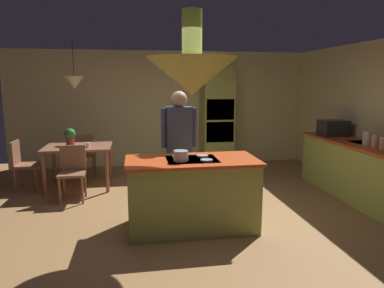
% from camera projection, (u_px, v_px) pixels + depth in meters
% --- Properties ---
extents(ground, '(8.16, 8.16, 0.00)m').
position_uv_depth(ground, '(190.00, 222.00, 4.75)').
color(ground, '#9E7042').
extents(wall_back, '(6.80, 0.10, 2.55)m').
position_uv_depth(wall_back, '(165.00, 109.00, 7.88)').
color(wall_back, beige).
rests_on(wall_back, ground).
extents(kitchen_island, '(1.66, 0.84, 0.93)m').
position_uv_depth(kitchen_island, '(192.00, 194.00, 4.48)').
color(kitchen_island, '#A0A84C').
rests_on(kitchen_island, ground).
extents(counter_run_right, '(0.73, 2.43, 0.91)m').
position_uv_depth(counter_run_right, '(355.00, 169.00, 5.71)').
color(counter_run_right, '#A0A84C').
rests_on(counter_run_right, ground).
extents(oven_tower, '(0.66, 0.62, 2.18)m').
position_uv_depth(oven_tower, '(217.00, 118.00, 7.69)').
color(oven_tower, '#A0A84C').
rests_on(oven_tower, ground).
extents(dining_table, '(1.15, 0.90, 0.76)m').
position_uv_depth(dining_table, '(78.00, 151.00, 6.21)').
color(dining_table, brown).
rests_on(dining_table, ground).
extents(person_at_island, '(0.53, 0.23, 1.75)m').
position_uv_depth(person_at_island, '(179.00, 143.00, 5.04)').
color(person_at_island, tan).
rests_on(person_at_island, ground).
extents(range_hood, '(1.10, 1.10, 1.00)m').
position_uv_depth(range_hood, '(192.00, 74.00, 4.21)').
color(range_hood, '#A0A84C').
extents(pendant_light_over_table, '(0.32, 0.32, 0.82)m').
position_uv_depth(pendant_light_over_table, '(74.00, 83.00, 6.00)').
color(pendant_light_over_table, beige).
extents(chair_facing_island, '(0.40, 0.40, 0.87)m').
position_uv_depth(chair_facing_island, '(73.00, 169.00, 5.58)').
color(chair_facing_island, brown).
rests_on(chair_facing_island, ground).
extents(chair_by_back_wall, '(0.40, 0.40, 0.87)m').
position_uv_depth(chair_by_back_wall, '(84.00, 152.00, 6.89)').
color(chair_by_back_wall, brown).
rests_on(chair_by_back_wall, ground).
extents(chair_at_corner, '(0.40, 0.40, 0.87)m').
position_uv_depth(chair_at_corner, '(22.00, 162.00, 6.08)').
color(chair_at_corner, brown).
rests_on(chair_at_corner, ground).
extents(potted_plant_on_table, '(0.20, 0.20, 0.30)m').
position_uv_depth(potted_plant_on_table, '(70.00, 136.00, 6.23)').
color(potted_plant_on_table, '#99382D').
rests_on(potted_plant_on_table, dining_table).
extents(cup_on_table, '(0.07, 0.07, 0.09)m').
position_uv_depth(cup_on_table, '(88.00, 145.00, 5.99)').
color(cup_on_table, white).
rests_on(cup_on_table, dining_table).
extents(canister_flour, '(0.11, 0.11, 0.18)m').
position_uv_depth(canister_flour, '(384.00, 143.00, 5.04)').
color(canister_flour, '#E0B78C').
rests_on(canister_flour, counter_run_right).
extents(canister_sugar, '(0.10, 0.10, 0.18)m').
position_uv_depth(canister_sugar, '(375.00, 141.00, 5.21)').
color(canister_sugar, '#E0B78C').
rests_on(canister_sugar, counter_run_right).
extents(canister_tea, '(0.13, 0.13, 0.20)m').
position_uv_depth(canister_tea, '(367.00, 138.00, 5.38)').
color(canister_tea, silver).
rests_on(canister_tea, counter_run_right).
extents(microwave_on_counter, '(0.46, 0.36, 0.28)m').
position_uv_depth(microwave_on_counter, '(333.00, 128.00, 6.30)').
color(microwave_on_counter, '#232326').
rests_on(microwave_on_counter, counter_run_right).
extents(cooking_pot_on_cooktop, '(0.18, 0.18, 0.12)m').
position_uv_depth(cooking_pot_on_cooktop, '(181.00, 155.00, 4.23)').
color(cooking_pot_on_cooktop, '#B2B2B7').
rests_on(cooking_pot_on_cooktop, kitchen_island).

